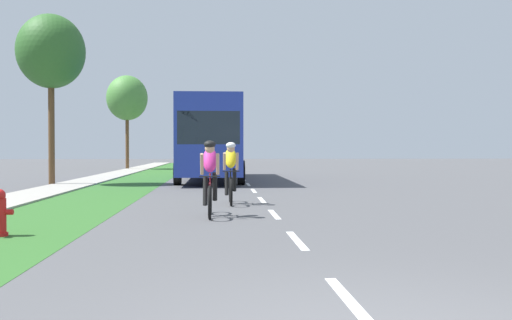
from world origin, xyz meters
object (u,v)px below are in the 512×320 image
(cyclist_trailing, at_px, (231,172))
(bus_blue, at_px, (211,137))
(street_tree_near, at_px, (51,52))
(street_tree_far, at_px, (127,98))
(suv_silver, at_px, (215,155))
(cyclist_lead, at_px, (210,178))
(pickup_black, at_px, (215,156))

(cyclist_trailing, height_order, bus_blue, bus_blue)
(street_tree_near, distance_m, street_tree_far, 17.86)
(bus_blue, height_order, street_tree_near, street_tree_near)
(cyclist_trailing, distance_m, bus_blue, 11.85)
(suv_silver, bearing_deg, street_tree_near, -106.58)
(cyclist_lead, distance_m, suv_silver, 32.03)
(cyclist_trailing, distance_m, street_tree_near, 11.62)
(cyclist_lead, distance_m, bus_blue, 14.48)
(cyclist_lead, relative_size, suv_silver, 0.37)
(suv_silver, xyz_separation_m, street_tree_far, (-6.13, -3.19, 4.05))
(suv_silver, height_order, pickup_black, suv_silver)
(cyclist_trailing, bearing_deg, pickup_black, 90.86)
(suv_silver, height_order, street_tree_near, street_tree_near)
(pickup_black, bearing_deg, street_tree_near, -101.81)
(cyclist_lead, relative_size, street_tree_near, 0.26)
(cyclist_lead, bearing_deg, bus_blue, 90.65)
(bus_blue, relative_size, street_tree_near, 1.74)
(bus_blue, bearing_deg, cyclist_trailing, -86.83)
(bus_blue, xyz_separation_m, pickup_black, (0.08, 26.45, -1.15))
(bus_blue, bearing_deg, suv_silver, 89.69)
(cyclist_trailing, distance_m, suv_silver, 29.38)
(cyclist_lead, height_order, bus_blue, bus_blue)
(cyclist_lead, relative_size, bus_blue, 0.15)
(cyclist_lead, xyz_separation_m, pickup_black, (-0.08, 40.89, 0.02))
(pickup_black, xyz_separation_m, street_tree_near, (-6.25, -29.91, 4.37))
(cyclist_lead, relative_size, pickup_black, 0.34)
(street_tree_near, bearing_deg, pickup_black, 78.19)
(street_tree_near, xyz_separation_m, street_tree_far, (0.14, 17.86, -0.20))
(cyclist_trailing, bearing_deg, cyclist_lead, -100.41)
(pickup_black, bearing_deg, cyclist_lead, -89.88)
(street_tree_near, height_order, street_tree_far, street_tree_near)
(suv_silver, bearing_deg, street_tree_far, -152.51)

